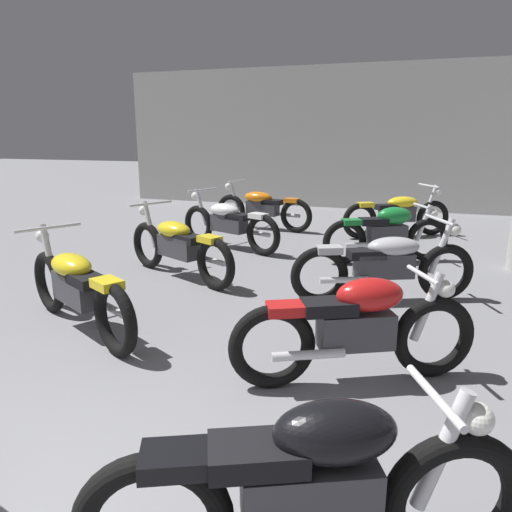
{
  "coord_description": "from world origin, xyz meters",
  "views": [
    {
      "loc": [
        1.7,
        -0.73,
        1.89
      ],
      "look_at": [
        0.0,
        4.31,
        0.55
      ],
      "focal_mm": 33.88,
      "sensor_mm": 36.0,
      "label": 1
    }
  ],
  "objects_px": {
    "motorcycle_left_row_1": "(77,287)",
    "motorcycle_right_row_0": "(312,487)",
    "motorcycle_left_row_2": "(178,245)",
    "motorcycle_right_row_3": "(387,233)",
    "motorcycle_right_row_1": "(357,327)",
    "motorcycle_right_row_4": "(398,213)",
    "motorcycle_right_row_2": "(385,264)",
    "motorcycle_left_row_4": "(262,207)",
    "motorcycle_left_row_3": "(228,222)"
  },
  "relations": [
    {
      "from": "motorcycle_left_row_1",
      "to": "motorcycle_right_row_0",
      "type": "height_order",
      "value": "motorcycle_left_row_1"
    },
    {
      "from": "motorcycle_left_row_2",
      "to": "motorcycle_right_row_3",
      "type": "xyz_separation_m",
      "value": [
        2.6,
        1.74,
        0.01
      ]
    },
    {
      "from": "motorcycle_right_row_1",
      "to": "motorcycle_left_row_1",
      "type": "bearing_deg",
      "value": 176.49
    },
    {
      "from": "motorcycle_right_row_4",
      "to": "motorcycle_right_row_3",
      "type": "bearing_deg",
      "value": -91.53
    },
    {
      "from": "motorcycle_right_row_4",
      "to": "motorcycle_right_row_2",
      "type": "bearing_deg",
      "value": -89.32
    },
    {
      "from": "motorcycle_right_row_2",
      "to": "motorcycle_right_row_4",
      "type": "distance_m",
      "value": 3.85
    },
    {
      "from": "motorcycle_left_row_1",
      "to": "motorcycle_right_row_1",
      "type": "xyz_separation_m",
      "value": [
        2.72,
        -0.17,
        0.01
      ]
    },
    {
      "from": "motorcycle_right_row_2",
      "to": "motorcycle_left_row_4",
      "type": "bearing_deg",
      "value": 125.76
    },
    {
      "from": "motorcycle_right_row_2",
      "to": "motorcycle_right_row_3",
      "type": "xyz_separation_m",
      "value": [
        -0.1,
        1.84,
        0.01
      ]
    },
    {
      "from": "motorcycle_left_row_1",
      "to": "motorcycle_left_row_3",
      "type": "xyz_separation_m",
      "value": [
        0.07,
        3.77,
        0.0
      ]
    },
    {
      "from": "motorcycle_right_row_1",
      "to": "motorcycle_right_row_2",
      "type": "distance_m",
      "value": 2.01
    },
    {
      "from": "motorcycle_left_row_1",
      "to": "motorcycle_left_row_4",
      "type": "height_order",
      "value": "same"
    },
    {
      "from": "motorcycle_left_row_2",
      "to": "motorcycle_right_row_1",
      "type": "xyz_separation_m",
      "value": [
        2.64,
        -2.12,
        0.01
      ]
    },
    {
      "from": "motorcycle_right_row_0",
      "to": "motorcycle_right_row_4",
      "type": "bearing_deg",
      "value": 90.15
    },
    {
      "from": "motorcycle_left_row_1",
      "to": "motorcycle_right_row_3",
      "type": "xyz_separation_m",
      "value": [
        2.68,
        3.69,
        0.01
      ]
    },
    {
      "from": "motorcycle_right_row_0",
      "to": "motorcycle_left_row_4",
      "type": "bearing_deg",
      "value": 109.48
    },
    {
      "from": "motorcycle_right_row_2",
      "to": "motorcycle_right_row_3",
      "type": "relative_size",
      "value": 1.11
    },
    {
      "from": "motorcycle_left_row_4",
      "to": "motorcycle_right_row_4",
      "type": "bearing_deg",
      "value": 2.07
    },
    {
      "from": "motorcycle_left_row_2",
      "to": "motorcycle_right_row_2",
      "type": "bearing_deg",
      "value": -2.25
    },
    {
      "from": "motorcycle_left_row_4",
      "to": "motorcycle_right_row_3",
      "type": "xyz_separation_m",
      "value": [
        2.61,
        -1.91,
        0.01
      ]
    },
    {
      "from": "motorcycle_left_row_4",
      "to": "motorcycle_right_row_2",
      "type": "xyz_separation_m",
      "value": [
        2.71,
        -3.76,
        0.0
      ]
    },
    {
      "from": "motorcycle_left_row_2",
      "to": "motorcycle_right_row_4",
      "type": "height_order",
      "value": "same"
    },
    {
      "from": "motorcycle_right_row_2",
      "to": "motorcycle_right_row_3",
      "type": "height_order",
      "value": "motorcycle_right_row_2"
    },
    {
      "from": "motorcycle_left_row_3",
      "to": "motorcycle_left_row_4",
      "type": "distance_m",
      "value": 1.83
    },
    {
      "from": "motorcycle_left_row_2",
      "to": "motorcycle_left_row_3",
      "type": "height_order",
      "value": "same"
    },
    {
      "from": "motorcycle_right_row_0",
      "to": "motorcycle_right_row_3",
      "type": "bearing_deg",
      "value": 90.75
    },
    {
      "from": "motorcycle_left_row_1",
      "to": "motorcycle_right_row_0",
      "type": "bearing_deg",
      "value": -35.67
    },
    {
      "from": "motorcycle_right_row_0",
      "to": "motorcycle_right_row_2",
      "type": "distance_m",
      "value": 3.82
    },
    {
      "from": "motorcycle_left_row_3",
      "to": "motorcycle_right_row_2",
      "type": "distance_m",
      "value": 3.33
    },
    {
      "from": "motorcycle_left_row_2",
      "to": "motorcycle_left_row_3",
      "type": "distance_m",
      "value": 1.82
    },
    {
      "from": "motorcycle_right_row_3",
      "to": "motorcycle_right_row_0",
      "type": "bearing_deg",
      "value": -89.25
    },
    {
      "from": "motorcycle_right_row_4",
      "to": "motorcycle_left_row_3",
      "type": "bearing_deg",
      "value": -144.14
    },
    {
      "from": "motorcycle_left_row_3",
      "to": "motorcycle_right_row_2",
      "type": "xyz_separation_m",
      "value": [
        2.71,
        -1.93,
        0.0
      ]
    },
    {
      "from": "motorcycle_right_row_3",
      "to": "motorcycle_right_row_4",
      "type": "distance_m",
      "value": 2.01
    },
    {
      "from": "motorcycle_left_row_2",
      "to": "motorcycle_right_row_4",
      "type": "bearing_deg",
      "value": 54.66
    },
    {
      "from": "motorcycle_right_row_0",
      "to": "motorcycle_right_row_1",
      "type": "height_order",
      "value": "same"
    },
    {
      "from": "motorcycle_left_row_4",
      "to": "motorcycle_right_row_2",
      "type": "bearing_deg",
      "value": -54.24
    },
    {
      "from": "motorcycle_left_row_2",
      "to": "motorcycle_right_row_0",
      "type": "bearing_deg",
      "value": -55.73
    },
    {
      "from": "motorcycle_right_row_1",
      "to": "motorcycle_right_row_4",
      "type": "bearing_deg",
      "value": 89.79
    },
    {
      "from": "motorcycle_right_row_0",
      "to": "motorcycle_right_row_2",
      "type": "relative_size",
      "value": 0.91
    },
    {
      "from": "motorcycle_right_row_2",
      "to": "motorcycle_right_row_3",
      "type": "distance_m",
      "value": 1.85
    },
    {
      "from": "motorcycle_left_row_4",
      "to": "motorcycle_right_row_1",
      "type": "relative_size",
      "value": 1.19
    },
    {
      "from": "motorcycle_left_row_1",
      "to": "motorcycle_right_row_3",
      "type": "bearing_deg",
      "value": 53.94
    },
    {
      "from": "motorcycle_right_row_3",
      "to": "motorcycle_left_row_3",
      "type": "bearing_deg",
      "value": 178.13
    },
    {
      "from": "motorcycle_left_row_3",
      "to": "motorcycle_right_row_1",
      "type": "height_order",
      "value": "motorcycle_left_row_3"
    },
    {
      "from": "motorcycle_left_row_3",
      "to": "motorcycle_right_row_1",
      "type": "xyz_separation_m",
      "value": [
        2.64,
        -3.94,
        0.01
      ]
    },
    {
      "from": "motorcycle_left_row_3",
      "to": "motorcycle_right_row_0",
      "type": "bearing_deg",
      "value": -64.98
    },
    {
      "from": "motorcycle_left_row_1",
      "to": "motorcycle_left_row_4",
      "type": "bearing_deg",
      "value": 89.2
    },
    {
      "from": "motorcycle_left_row_2",
      "to": "motorcycle_left_row_4",
      "type": "distance_m",
      "value": 3.65
    },
    {
      "from": "motorcycle_right_row_3",
      "to": "motorcycle_right_row_1",
      "type": "bearing_deg",
      "value": -89.52
    }
  ]
}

